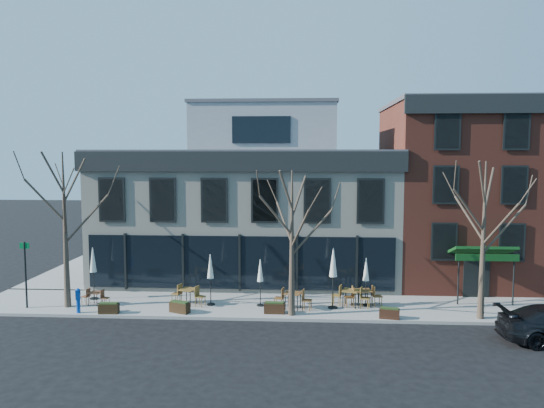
{
  "coord_description": "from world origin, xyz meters",
  "views": [
    {
      "loc": [
        3.56,
        -29.07,
        7.96
      ],
      "look_at": [
        1.69,
        2.0,
        5.01
      ],
      "focal_mm": 35.0,
      "sensor_mm": 36.0,
      "label": 1
    }
  ],
  "objects": [
    {
      "name": "umbrella_3",
      "position": [
        5.06,
        -2.65,
        2.34
      ],
      "size": [
        0.5,
        0.5,
        3.1
      ],
      "color": "black",
      "rests_on": "sidewalk_front"
    },
    {
      "name": "tree_right",
      "position": [
        12.01,
        -3.9,
        4.02
      ],
      "size": [
        3.72,
        3.77,
        7.48
      ],
      "color": "#382B21",
      "rests_on": "sidewalk_front"
    },
    {
      "name": "planter_2",
      "position": [
        2.15,
        -3.69,
        0.43
      ],
      "size": [
        1.01,
        0.42,
        0.56
      ],
      "color": "black",
      "rests_on": "sidewalk_front"
    },
    {
      "name": "umbrella_2",
      "position": [
        1.35,
        -2.45,
        1.87
      ],
      "size": [
        0.39,
        0.39,
        2.44
      ],
      "color": "black",
      "rests_on": "sidewalk_front"
    },
    {
      "name": "sidewalk_side",
      "position": [
        -11.25,
        6.0,
        0.07
      ],
      "size": [
        4.5,
        12.0,
        0.15
      ],
      "primitive_type": "cube",
      "color": "gray",
      "rests_on": "ground"
    },
    {
      "name": "umbrella_0",
      "position": [
        -7.73,
        -1.7,
        2.13
      ],
      "size": [
        0.45,
        0.45,
        2.81
      ],
      "color": "black",
      "rests_on": "sidewalk_front"
    },
    {
      "name": "planter_0",
      "position": [
        -5.97,
        -4.2,
        0.42
      ],
      "size": [
        0.98,
        0.43,
        0.54
      ],
      "color": "black",
      "rests_on": "sidewalk_front"
    },
    {
      "name": "cafe_set_0",
      "position": [
        -7.22,
        -2.77,
        0.57
      ],
      "size": [
        1.59,
        0.73,
        0.81
      ],
      "color": "brown",
      "rests_on": "sidewalk_front"
    },
    {
      "name": "cafe_set_4",
      "position": [
        5.99,
        -2.31,
        0.69
      ],
      "size": [
        2.06,
        1.09,
        1.06
      ],
      "color": "brown",
      "rests_on": "sidewalk_front"
    },
    {
      "name": "sidewalk_front",
      "position": [
        3.25,
        -2.15,
        0.07
      ],
      "size": [
        33.5,
        4.7,
        0.15
      ],
      "primitive_type": "cube",
      "color": "gray",
      "rests_on": "ground"
    },
    {
      "name": "cafe_set_2",
      "position": [
        -2.4,
        -2.45,
        0.67
      ],
      "size": [
        1.98,
        1.12,
        1.02
      ],
      "color": "brown",
      "rests_on": "sidewalk_front"
    },
    {
      "name": "cafe_set_5",
      "position": [
        6.64,
        -2.23,
        0.69
      ],
      "size": [
        2.04,
        0.93,
        1.05
      ],
      "color": "brown",
      "rests_on": "sidewalk_front"
    },
    {
      "name": "sign_pole",
      "position": [
        -10.5,
        -3.5,
        2.07
      ],
      "size": [
        0.5,
        0.1,
        3.4
      ],
      "color": "black",
      "rests_on": "sidewalk_front"
    },
    {
      "name": "planter_1",
      "position": [
        -2.53,
        -3.85,
        0.43
      ],
      "size": [
        1.09,
        0.78,
        0.57
      ],
      "color": "black",
      "rests_on": "sidewalk_front"
    },
    {
      "name": "call_box",
      "position": [
        -7.51,
        -4.2,
        0.82
      ],
      "size": [
        0.25,
        0.25,
        1.27
      ],
      "color": "#0D42AE",
      "rests_on": "sidewalk_front"
    },
    {
      "name": "tree_mid",
      "position": [
        3.01,
        -3.9,
        3.79
      ],
      "size": [
        3.5,
        3.55,
        7.04
      ],
      "color": "#382B21",
      "rests_on": "sidewalk_front"
    },
    {
      "name": "red_brick_building",
      "position": [
        13.0,
        4.98,
        5.64
      ],
      "size": [
        8.2,
        11.78,
        11.18
      ],
      "color": "brown",
      "rests_on": "ground"
    },
    {
      "name": "tree_corner",
      "position": [
        -8.49,
        -3.2,
        4.25
      ],
      "size": [
        3.93,
        3.98,
        7.92
      ],
      "color": "#382B21",
      "rests_on": "sidewalk_front"
    },
    {
      "name": "umbrella_1",
      "position": [
        -1.23,
        -2.45,
        2.03
      ],
      "size": [
        0.43,
        0.43,
        2.67
      ],
      "color": "black",
      "rests_on": "sidewalk_front"
    },
    {
      "name": "umbrella_4",
      "position": [
        6.78,
        -2.06,
        1.91
      ],
      "size": [
        0.4,
        0.4,
        2.49
      ],
      "color": "black",
      "rests_on": "sidewalk_front"
    },
    {
      "name": "planter_3",
      "position": [
        7.66,
        -4.2,
        0.41
      ],
      "size": [
        1.0,
        0.56,
        0.53
      ],
      "color": "black",
      "rests_on": "sidewalk_front"
    },
    {
      "name": "cafe_set_3",
      "position": [
        3.04,
        -2.92,
        0.68
      ],
      "size": [
        2.01,
        0.94,
        1.03
      ],
      "color": "brown",
      "rests_on": "sidewalk_front"
    },
    {
      "name": "ground",
      "position": [
        0.0,
        0.0,
        0.0
      ],
      "size": [
        120.0,
        120.0,
        0.0
      ],
      "primitive_type": "plane",
      "color": "black",
      "rests_on": "ground"
    },
    {
      "name": "corner_building",
      "position": [
        0.07,
        5.07,
        4.72
      ],
      "size": [
        18.39,
        10.39,
        11.1
      ],
      "color": "beige",
      "rests_on": "ground"
    }
  ]
}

